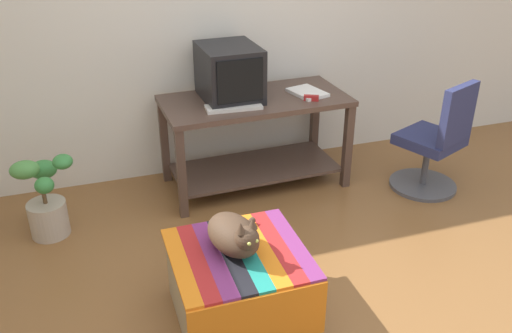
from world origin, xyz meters
TOP-DOWN VIEW (x-y plane):
  - ground_plane at (0.00, 0.00)m, footprint 14.00×14.00m
  - back_wall at (0.00, 2.05)m, footprint 8.00×0.10m
  - desk at (0.19, 1.60)m, footprint 1.41×0.71m
  - tv_monitor at (0.02, 1.66)m, footprint 0.42×0.52m
  - keyboard at (-0.02, 1.44)m, footprint 0.41×0.17m
  - book at (0.60, 1.56)m, footprint 0.27×0.33m
  - ottoman_with_blanket at (-0.37, 0.18)m, footprint 0.71×0.69m
  - cat at (-0.38, 0.20)m, footprint 0.35×0.43m
  - potted_plant at (-1.36, 1.35)m, footprint 0.39×0.39m
  - office_chair at (1.46, 1.07)m, footprint 0.55×0.55m
  - stapler at (0.57, 1.42)m, footprint 0.11×0.08m
  - pen at (0.61, 1.68)m, footprint 0.08×0.13m

SIDE VIEW (x-z plane):
  - ground_plane at x=0.00m, z-range 0.00..0.00m
  - ottoman_with_blanket at x=-0.37m, z-range 0.00..0.42m
  - potted_plant at x=-1.36m, z-range -0.04..0.56m
  - office_chair at x=1.46m, z-range -0.06..0.83m
  - desk at x=0.19m, z-range 0.13..0.85m
  - cat at x=-0.38m, z-range 0.40..0.65m
  - pen at x=0.61m, z-range 0.72..0.73m
  - keyboard at x=-0.02m, z-range 0.72..0.74m
  - book at x=0.60m, z-range 0.72..0.75m
  - stapler at x=0.57m, z-range 0.72..0.76m
  - tv_monitor at x=0.02m, z-range 0.72..1.11m
  - back_wall at x=0.00m, z-range 0.00..2.60m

